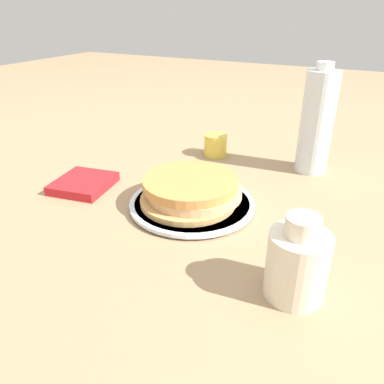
{
  "coord_description": "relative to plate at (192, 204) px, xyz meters",
  "views": [
    {
      "loc": [
        -0.57,
        -0.28,
        0.37
      ],
      "look_at": [
        0.02,
        0.02,
        0.03
      ],
      "focal_mm": 35.0,
      "sensor_mm": 36.0,
      "label": 1
    }
  ],
  "objects": [
    {
      "name": "juice_glass",
      "position": [
        0.28,
        0.07,
        0.02
      ],
      "size": [
        0.06,
        0.06,
        0.06
      ],
      "color": "yellow",
      "rests_on": "ground_plane"
    },
    {
      "name": "plate",
      "position": [
        0.0,
        0.0,
        0.0
      ],
      "size": [
        0.25,
        0.25,
        0.01
      ],
      "color": "silver",
      "rests_on": "ground_plane"
    },
    {
      "name": "ground_plane",
      "position": [
        -0.02,
        -0.02,
        -0.01
      ],
      "size": [
        4.0,
        4.0,
        0.0
      ],
      "primitive_type": "plane",
      "color": "#9E7F5B"
    },
    {
      "name": "water_bottle_near",
      "position": [
        0.3,
        -0.17,
        0.11
      ],
      "size": [
        0.08,
        0.08,
        0.25
      ],
      "color": "silver",
      "rests_on": "ground_plane"
    },
    {
      "name": "cream_jug",
      "position": [
        -0.16,
        -0.24,
        0.05
      ],
      "size": [
        0.08,
        0.08,
        0.13
      ],
      "color": "beige",
      "rests_on": "ground_plane"
    },
    {
      "name": "napkin",
      "position": [
        -0.03,
        0.25,
        0.0
      ],
      "size": [
        0.14,
        0.13,
        0.02
      ],
      "color": "red",
      "rests_on": "ground_plane"
    },
    {
      "name": "pancake_stack",
      "position": [
        0.0,
        0.0,
        0.03
      ],
      "size": [
        0.2,
        0.2,
        0.05
      ],
      "color": "tan",
      "rests_on": "plate"
    }
  ]
}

